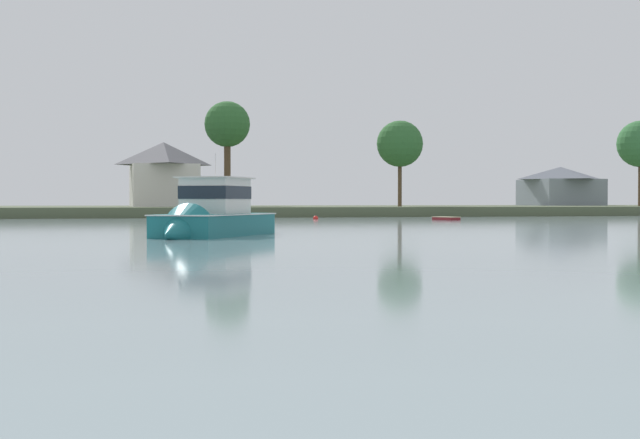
{
  "coord_description": "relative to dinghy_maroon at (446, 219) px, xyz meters",
  "views": [
    {
      "loc": [
        -10.47,
        -10.93,
        1.55
      ],
      "look_at": [
        -1.51,
        23.16,
        0.84
      ],
      "focal_mm": 49.66,
      "sensor_mm": 36.0,
      "label": 1
    }
  ],
  "objects": [
    {
      "name": "far_shore_bank",
      "position": [
        -18.67,
        36.1,
        0.4
      ],
      "size": [
        211.29,
        42.24,
        1.0
      ],
      "primitive_type": "cube",
      "color": "#4C563D",
      "rests_on": "ground"
    },
    {
      "name": "dinghy_maroon",
      "position": [
        0.0,
        0.0,
        0.0
      ],
      "size": [
        1.82,
        2.76,
        0.39
      ],
      "color": "maroon",
      "rests_on": "ground"
    },
    {
      "name": "cruiser_teal",
      "position": [
        -23.99,
        -29.88,
        0.52
      ],
      "size": [
        7.01,
        8.79,
        4.8
      ],
      "color": "#196B70",
      "rests_on": "ground"
    },
    {
      "name": "mooring_buoy_red",
      "position": [
        -9.61,
        6.72,
        -0.02
      ],
      "size": [
        0.46,
        0.46,
        0.51
      ],
      "color": "red",
      "rests_on": "ground"
    },
    {
      "name": "shore_tree_inland_c",
      "position": [
        -12.94,
        36.26,
        10.57
      ],
      "size": [
        5.48,
        5.48,
        12.58
      ],
      "color": "brown",
      "rests_on": "far_shore_bank"
    },
    {
      "name": "shore_tree_far_left",
      "position": [
        4.77,
        24.62,
        7.92
      ],
      "size": [
        5.2,
        5.2,
        9.65
      ],
      "color": "brown",
      "rests_on": "far_shore_bank"
    },
    {
      "name": "cottage_hillside",
      "position": [
        -20.8,
        32.73,
        4.69
      ],
      "size": [
        7.79,
        10.57,
        7.31
      ],
      "color": "silver",
      "rests_on": "far_shore_bank"
    },
    {
      "name": "cottage_near_water",
      "position": [
        36.01,
        43.93,
        3.74
      ],
      "size": [
        9.72,
        10.48,
        5.5
      ],
      "color": "gray",
      "rests_on": "far_shore_bank"
    }
  ]
}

